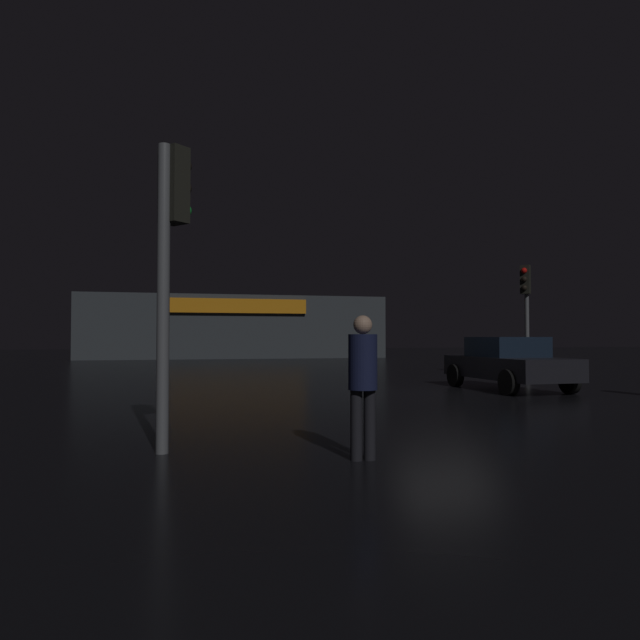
{
  "coord_description": "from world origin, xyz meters",
  "views": [
    {
      "loc": [
        -6.36,
        -13.12,
        1.43
      ],
      "look_at": [
        -1.7,
        6.12,
        2.03
      ],
      "focal_mm": 32.24,
      "sensor_mm": 36.0,
      "label": 1
    }
  ],
  "objects_px": {
    "store_building": "(233,327)",
    "traffic_signal_cross_left": "(170,238)",
    "traffic_signal_main": "(526,298)",
    "pedestrian": "(363,376)",
    "car_near": "(508,363)"
  },
  "relations": [
    {
      "from": "store_building",
      "to": "traffic_signal_cross_left",
      "type": "height_order",
      "value": "store_building"
    },
    {
      "from": "traffic_signal_main",
      "to": "pedestrian",
      "type": "distance_m",
      "value": 15.6
    },
    {
      "from": "traffic_signal_main",
      "to": "pedestrian",
      "type": "xyz_separation_m",
      "value": [
        -9.97,
        -11.85,
        -1.85
      ]
    },
    {
      "from": "car_near",
      "to": "pedestrian",
      "type": "bearing_deg",
      "value": -130.94
    },
    {
      "from": "car_near",
      "to": "traffic_signal_main",
      "type": "bearing_deg",
      "value": 51.51
    },
    {
      "from": "traffic_signal_cross_left",
      "to": "pedestrian",
      "type": "bearing_deg",
      "value": -24.74
    },
    {
      "from": "car_near",
      "to": "store_building",
      "type": "bearing_deg",
      "value": 100.24
    },
    {
      "from": "traffic_signal_main",
      "to": "traffic_signal_cross_left",
      "type": "relative_size",
      "value": 1.05
    },
    {
      "from": "store_building",
      "to": "traffic_signal_main",
      "type": "height_order",
      "value": "store_building"
    },
    {
      "from": "traffic_signal_cross_left",
      "to": "pedestrian",
      "type": "height_order",
      "value": "traffic_signal_cross_left"
    },
    {
      "from": "store_building",
      "to": "traffic_signal_cross_left",
      "type": "xyz_separation_m",
      "value": [
        -3.81,
        -34.39,
        0.54
      ]
    },
    {
      "from": "store_building",
      "to": "pedestrian",
      "type": "relative_size",
      "value": 12.2
    },
    {
      "from": "store_building",
      "to": "pedestrian",
      "type": "xyz_separation_m",
      "value": [
        -1.6,
        -35.4,
        -1.16
      ]
    },
    {
      "from": "store_building",
      "to": "car_near",
      "type": "relative_size",
      "value": 5.0
    },
    {
      "from": "traffic_signal_main",
      "to": "car_near",
      "type": "distance_m",
      "value": 5.78
    }
  ]
}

